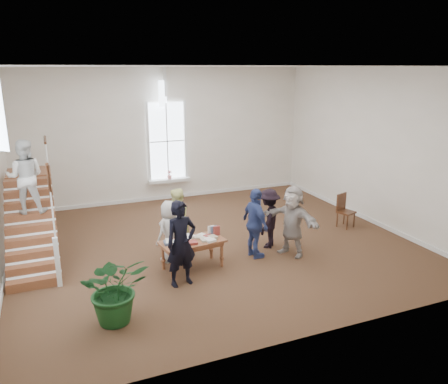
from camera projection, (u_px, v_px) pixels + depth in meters
name	position (u px, v px, depth m)	size (l,w,h in m)	color
ground	(214.00, 243.00, 11.53)	(10.00, 10.00, 0.00)	#4B351D
room_shell	(169.00, 188.00, 15.33)	(10.49, 10.00, 10.00)	silver
staircase	(28.00, 195.00, 10.18)	(1.10, 4.10, 2.92)	brown
library_table	(192.00, 244.00, 9.95)	(1.52, 0.90, 0.74)	brown
police_officer	(181.00, 243.00, 9.12)	(0.68, 0.45, 1.86)	black
elderly_woman	(170.00, 231.00, 10.32)	(0.73, 0.47, 1.49)	beige
person_yellow	(176.00, 220.00, 10.86)	(0.79, 0.62, 1.63)	#F6F69A
woman_cluster_a	(255.00, 224.00, 10.48)	(1.01, 0.42, 1.73)	#364682
woman_cluster_b	(269.00, 218.00, 11.13)	(1.00, 0.57, 1.54)	black
woman_cluster_c	(292.00, 221.00, 10.63)	(1.63, 0.52, 1.75)	#B8ADA6
floor_plant	(116.00, 288.00, 7.82)	(1.19, 1.03, 1.32)	#133E17
side_chair	(344.00, 208.00, 12.64)	(0.54, 0.54, 0.98)	#38210F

